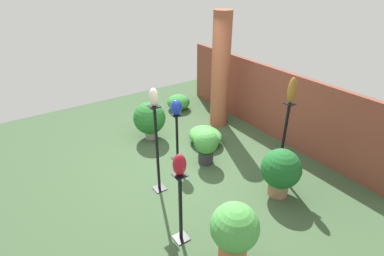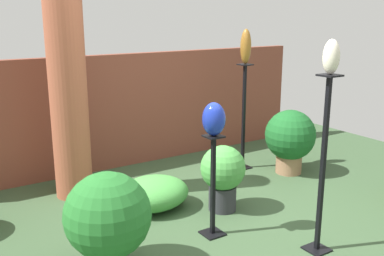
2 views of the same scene
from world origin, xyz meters
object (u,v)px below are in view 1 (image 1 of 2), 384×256
at_px(brick_pillar, 221,71).
at_px(pedestal_ivory, 157,153).
at_px(pedestal_ruby, 181,211).
at_px(pedestal_bronze, 283,142).
at_px(potted_plant_mid_right, 150,119).
at_px(pedestal_cobalt, 177,140).
at_px(potted_plant_near_pillar, 206,144).
at_px(potted_plant_front_right, 281,170).
at_px(art_vase_bronze, 292,90).
at_px(art_vase_ruby, 179,165).
at_px(art_vase_ivory, 154,97).
at_px(art_vase_cobalt, 176,107).
at_px(potted_plant_front_left, 234,230).

distance_m(brick_pillar, pedestal_ivory, 2.85).
height_order(pedestal_ruby, pedestal_bronze, pedestal_bronze).
bearing_deg(pedestal_ruby, potted_plant_mid_right, 161.07).
distance_m(pedestal_ruby, pedestal_cobalt, 2.02).
xyz_separation_m(potted_plant_near_pillar, potted_plant_front_right, (1.43, 0.46, 0.07)).
xyz_separation_m(pedestal_bronze, art_vase_bronze, (0.00, 0.00, 0.99)).
relative_size(potted_plant_mid_right, potted_plant_near_pillar, 1.18).
xyz_separation_m(potted_plant_mid_right, potted_plant_front_right, (2.91, 0.91, 0.00)).
distance_m(art_vase_ruby, art_vase_ivory, 1.24).
height_order(pedestal_ruby, art_vase_bronze, art_vase_bronze).
bearing_deg(potted_plant_mid_right, art_vase_cobalt, 2.78).
height_order(pedestal_bronze, art_vase_bronze, art_vase_bronze).
relative_size(pedestal_ruby, pedestal_cobalt, 1.15).
height_order(pedestal_bronze, potted_plant_near_pillar, pedestal_bronze).
distance_m(brick_pillar, potted_plant_near_pillar, 1.97).
height_order(pedestal_ruby, potted_plant_front_left, pedestal_ruby).
xyz_separation_m(brick_pillar, potted_plant_front_left, (3.17, -2.29, -0.82)).
bearing_deg(art_vase_bronze, potted_plant_near_pillar, -137.92).
height_order(art_vase_bronze, potted_plant_front_right, art_vase_bronze).
xyz_separation_m(potted_plant_mid_right, potted_plant_front_left, (3.46, -0.57, 0.02)).
relative_size(art_vase_bronze, potted_plant_near_pillar, 0.63).
distance_m(potted_plant_mid_right, potted_plant_front_left, 3.50).
height_order(potted_plant_front_left, potted_plant_front_right, potted_plant_front_left).
distance_m(brick_pillar, pedestal_bronze, 2.35).
height_order(art_vase_cobalt, potted_plant_near_pillar, art_vase_cobalt).
xyz_separation_m(art_vase_ruby, art_vase_bronze, (-0.29, 2.35, 0.37)).
relative_size(brick_pillar, pedestal_cobalt, 2.69).
bearing_deg(pedestal_ruby, art_vase_cobalt, 149.76).
bearing_deg(art_vase_ivory, potted_plant_front_left, 3.94).
height_order(pedestal_ivory, pedestal_cobalt, pedestal_ivory).
distance_m(potted_plant_mid_right, potted_plant_near_pillar, 1.55).
bearing_deg(pedestal_ruby, art_vase_ivory, 166.67).
relative_size(brick_pillar, potted_plant_front_right, 3.12).
bearing_deg(art_vase_ivory, potted_plant_front_right, 52.45).
bearing_deg(pedestal_cobalt, pedestal_ruby, -30.24).
height_order(art_vase_cobalt, potted_plant_mid_right, art_vase_cobalt).
height_order(art_vase_ruby, art_vase_bronze, art_vase_bronze).
distance_m(art_vase_ruby, potted_plant_mid_right, 3.08).
bearing_deg(pedestal_bronze, brick_pillar, 171.50).
distance_m(pedestal_ivory, art_vase_cobalt, 1.05).
xyz_separation_m(pedestal_ruby, art_vase_ruby, (0.00, -0.00, 0.76)).
bearing_deg(brick_pillar, potted_plant_front_left, -35.85).
bearing_deg(art_vase_bronze, potted_plant_front_left, -64.36).
bearing_deg(potted_plant_mid_right, pedestal_ivory, -22.49).
bearing_deg(brick_pillar, art_vase_bronze, -8.50).
xyz_separation_m(pedestal_ruby, art_vase_cobalt, (-1.74, 1.02, 0.62)).
bearing_deg(potted_plant_front_right, pedestal_ruby, -93.13).
xyz_separation_m(pedestal_cobalt, potted_plant_mid_right, (-1.07, -0.05, 0.03)).
height_order(art_vase_ruby, art_vase_ivory, art_vase_ivory).
relative_size(art_vase_ivory, potted_plant_near_pillar, 0.40).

